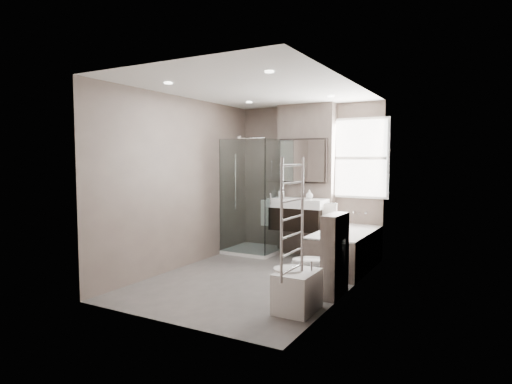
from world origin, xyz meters
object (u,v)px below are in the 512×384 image
Objects in this scene: bathtub at (345,248)px; bidet at (297,290)px; toilet at (318,264)px; vanity at (298,214)px.

bidet is at bearing -87.51° from bathtub.
bathtub is 2.32× the size of toilet.
vanity is 0.59× the size of bathtub.
bidet is (1.01, -2.37, -0.51)m from vanity.
toilet is (0.97, -1.61, -0.40)m from vanity.
toilet reaches higher than bidet.
vanity is at bearing -165.31° from toilet.
bidet is at bearing -66.81° from vanity.
toilet is at bearing -58.98° from vanity.
bathtub is at bearing 165.67° from toilet.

